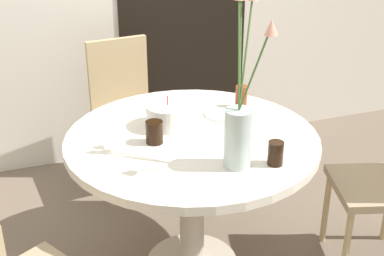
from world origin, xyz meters
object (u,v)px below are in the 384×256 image
object	(u,v)px
side_plate	(223,114)
drink_glass_2	(276,153)
flower_vase	(240,122)
drink_glass_1	(154,132)
birthday_cake	(168,116)
chair_near_front	(125,105)
drink_glass_0	(241,97)

from	to	relation	value
side_plate	drink_glass_2	xyz separation A→B (m)	(0.01, -0.53, 0.05)
flower_vase	drink_glass_2	xyz separation A→B (m)	(0.14, -0.05, -0.14)
drink_glass_1	flower_vase	bearing A→B (deg)	-49.20
birthday_cake	drink_glass_1	bearing A→B (deg)	-126.74
chair_near_front	flower_vase	xyz separation A→B (m)	(0.18, -1.29, 0.42)
flower_vase	drink_glass_0	world-z (taller)	flower_vase
side_plate	drink_glass_0	xyz separation A→B (m)	(0.12, 0.06, 0.05)
drink_glass_1	drink_glass_2	size ratio (longest dim) A/B	1.01
flower_vase	drink_glass_1	world-z (taller)	flower_vase
birthday_cake	drink_glass_1	xyz separation A→B (m)	(-0.11, -0.14, -0.00)
drink_glass_2	drink_glass_0	bearing A→B (deg)	78.83
birthday_cake	flower_vase	bearing A→B (deg)	-70.65
chair_near_front	birthday_cake	xyz separation A→B (m)	(0.02, -0.84, 0.28)
drink_glass_0	chair_near_front	bearing A→B (deg)	120.69
flower_vase	chair_near_front	bearing A→B (deg)	98.01
drink_glass_1	birthday_cake	bearing A→B (deg)	53.26
birthday_cake	drink_glass_2	xyz separation A→B (m)	(0.30, -0.50, -0.00)
drink_glass_2	side_plate	bearing A→B (deg)	90.66
chair_near_front	flower_vase	size ratio (longest dim) A/B	1.31
birthday_cake	drink_glass_0	world-z (taller)	birthday_cake
chair_near_front	flower_vase	distance (m)	1.37
chair_near_front	drink_glass_2	world-z (taller)	chair_near_front
chair_near_front	drink_glass_1	bearing A→B (deg)	-100.45
birthday_cake	drink_glass_2	bearing A→B (deg)	-58.83
side_plate	drink_glass_1	bearing A→B (deg)	-156.88
side_plate	drink_glass_2	bearing A→B (deg)	-89.34
flower_vase	side_plate	world-z (taller)	flower_vase
chair_near_front	birthday_cake	distance (m)	0.88
side_plate	drink_glass_2	distance (m)	0.53
chair_near_front	drink_glass_1	world-z (taller)	chair_near_front
chair_near_front	flower_vase	bearing A→B (deg)	-87.49
side_plate	drink_glass_0	size ratio (longest dim) A/B	1.64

